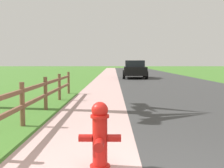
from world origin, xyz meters
The scene contains 7 objects.
ground_plane centered at (0.00, 25.00, 0.00)m, with size 120.00×120.00×0.00m, color #427529.
road_asphalt centered at (3.50, 27.00, 0.00)m, with size 7.00×66.00×0.01m, color #363636.
curb_concrete centered at (-3.00, 27.00, 0.00)m, with size 6.00×66.00×0.01m, color #C09994.
grass_verge centered at (-4.50, 27.00, 0.01)m, with size 5.00×66.00×0.00m, color #427529.
fire_hydrant centered at (-0.58, 0.88, 0.46)m, with size 0.58×0.47×0.91m.
rail_fence centered at (-2.44, 4.25, 0.58)m, with size 0.11×10.36×1.00m.
parked_suv_black centered at (1.49, 21.10, 0.78)m, with size 2.24×4.43×1.57m.
Camera 1 is at (-0.40, -2.66, 1.45)m, focal length 42.78 mm.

